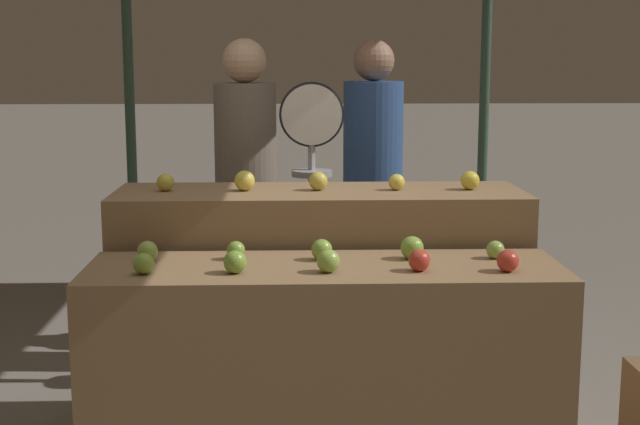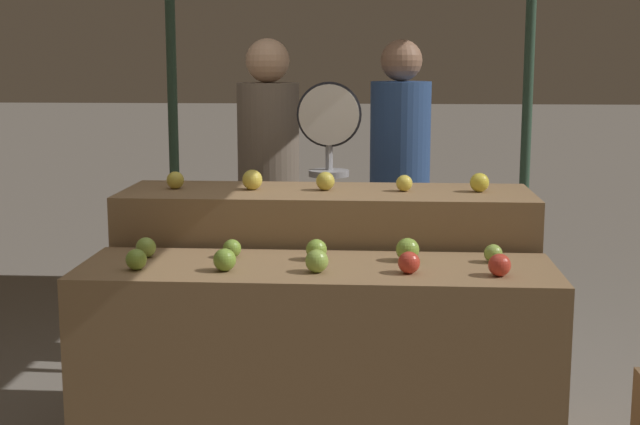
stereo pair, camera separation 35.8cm
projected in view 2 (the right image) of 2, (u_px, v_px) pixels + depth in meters
display_counter_front at (317, 380)px, 3.40m from camera, size 1.78×0.55×0.89m
display_counter_back at (326, 311)px, 3.97m from camera, size 1.78×0.55×1.09m
apple_front_0 at (136, 259)px, 3.25m from camera, size 0.08×0.08×0.08m
apple_front_1 at (225, 260)px, 3.23m from camera, size 0.08×0.08×0.08m
apple_front_2 at (317, 261)px, 3.21m from camera, size 0.08×0.08×0.08m
apple_front_3 at (409, 263)px, 3.19m from camera, size 0.08×0.08×0.08m
apple_front_4 at (500, 265)px, 3.15m from camera, size 0.08×0.08×0.08m
apple_front_5 at (146, 247)px, 3.45m from camera, size 0.08×0.08×0.08m
apple_front_6 at (232, 248)px, 3.45m from camera, size 0.07×0.07×0.07m
apple_front_7 at (316, 250)px, 3.41m from camera, size 0.08×0.08×0.08m
apple_front_8 at (408, 250)px, 3.39m from camera, size 0.09×0.09×0.09m
apple_front_9 at (493, 253)px, 3.37m from camera, size 0.07×0.07×0.07m
apple_back_0 at (175, 180)px, 3.92m from camera, size 0.08×0.08×0.08m
apple_back_1 at (252, 180)px, 3.89m from camera, size 0.09×0.09×0.09m
apple_back_2 at (325, 181)px, 3.87m from camera, size 0.08×0.08×0.08m
apple_back_3 at (404, 183)px, 3.85m from camera, size 0.07×0.07×0.07m
apple_back_4 at (479, 183)px, 3.83m from camera, size 0.08×0.08×0.08m
produce_scale at (329, 164)px, 4.40m from camera, size 0.32×0.20×1.54m
person_vendor_at_scale at (269, 177)px, 4.76m from camera, size 0.37×0.37×1.76m
person_customer_left at (400, 171)px, 5.03m from camera, size 0.44×0.44×1.76m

